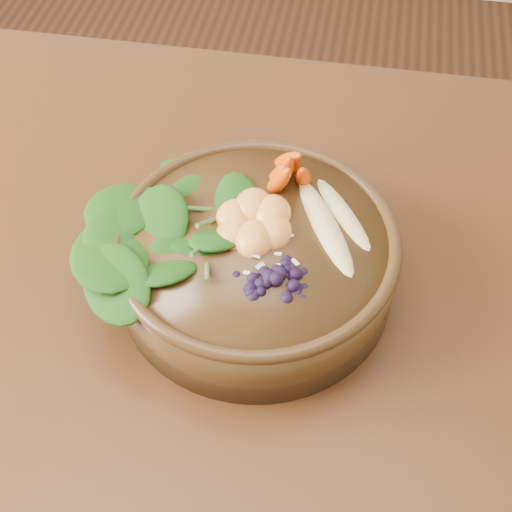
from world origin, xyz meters
TOP-DOWN VIEW (x-y plane):
  - dining_table at (0.00, 0.00)m, footprint 1.60×0.90m
  - stoneware_bowl at (0.10, 0.02)m, footprint 0.39×0.39m
  - kale_heap at (0.04, 0.06)m, footprint 0.25×0.23m
  - carrot_cluster at (0.12, 0.12)m, footprint 0.08×0.08m
  - banana_halves at (0.18, 0.06)m, footprint 0.12×0.17m
  - mandarin_cluster at (0.10, 0.04)m, footprint 0.12×0.12m
  - blueberry_pile at (0.13, -0.03)m, footprint 0.16×0.15m
  - coconut_flakes at (0.11, 0.01)m, footprint 0.11×0.10m

SIDE VIEW (x-z plane):
  - dining_table at x=0.00m, z-range 0.28..1.03m
  - stoneware_bowl at x=0.10m, z-range 0.75..0.83m
  - coconut_flakes at x=0.11m, z-range 0.83..0.84m
  - banana_halves at x=0.18m, z-range 0.83..0.86m
  - mandarin_cluster at x=0.10m, z-range 0.83..0.86m
  - blueberry_pile at x=0.13m, z-range 0.83..0.87m
  - kale_heap at x=0.04m, z-range 0.83..0.87m
  - carrot_cluster at x=0.12m, z-range 0.83..0.91m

